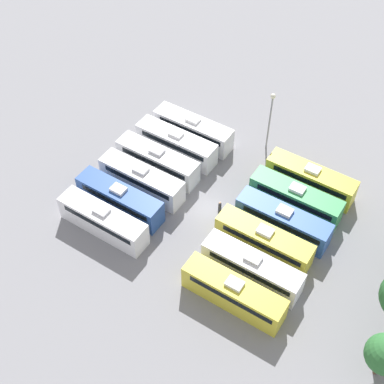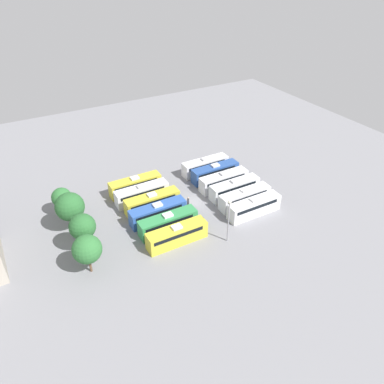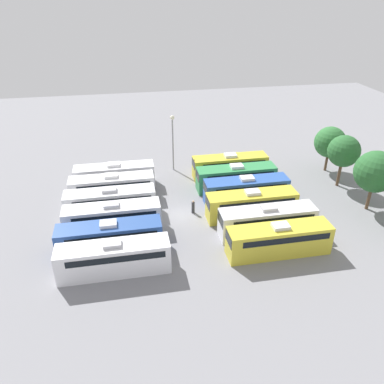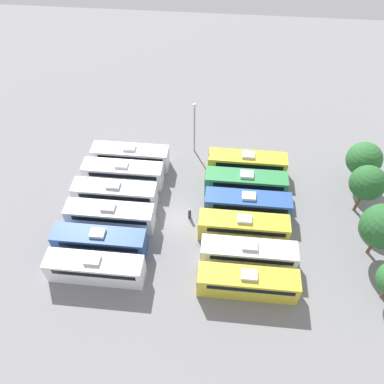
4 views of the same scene
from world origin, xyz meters
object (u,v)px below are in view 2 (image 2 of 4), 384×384
object	(u,v)px
bus_8	(158,212)
light_pole	(229,214)
bus_0	(254,207)
tree_1	(82,227)
bus_1	(245,197)
worker_person	(188,201)
bus_4	(215,172)
bus_9	(152,202)
tree_0	(87,249)
bus_2	(234,188)
bus_6	(177,235)
bus_11	(135,185)
bus_3	(224,180)
tree_2	(70,207)
bus_10	(142,193)
bus_7	(168,222)
bus_5	(205,165)
tree_3	(62,198)

from	to	relation	value
bus_8	light_pole	distance (m)	13.53
bus_0	tree_1	distance (m)	29.47
bus_1	worker_person	world-z (taller)	bus_1
bus_4	bus_9	bearing A→B (deg)	102.53
bus_1	light_pole	distance (m)	11.64
worker_person	tree_0	distance (m)	22.52
bus_2	bus_4	xyz separation A→B (m)	(6.99, -0.04, 0.00)
bus_6	worker_person	world-z (taller)	bus_6
worker_person	light_pole	distance (m)	12.96
bus_11	tree_1	bearing A→B (deg)	132.45
bus_8	light_pole	size ratio (longest dim) A/B	1.27
bus_4	bus_8	xyz separation A→B (m)	(-6.88, 16.16, 0.00)
bus_6	bus_11	size ratio (longest dim) A/B	1.00
tree_1	worker_person	bearing A→B (deg)	-80.86
tree_1	bus_0	bearing A→B (deg)	-100.01
bus_3	tree_2	world-z (taller)	tree_2
bus_2	tree_1	bearing A→B (deg)	93.32
bus_8	bus_3	bearing A→B (deg)	-78.38
bus_2	worker_person	distance (m)	9.45
bus_2	bus_4	bearing A→B (deg)	-0.34
bus_8	worker_person	distance (m)	7.03
bus_4	worker_person	bearing A→B (deg)	120.38
bus_2	worker_person	size ratio (longest dim) A/B	6.19
bus_2	light_pole	bearing A→B (deg)	140.48
bus_10	bus_11	xyz separation A→B (m)	(3.40, -0.09, 0.00)
bus_4	bus_11	distance (m)	16.51
bus_3	bus_8	world-z (taller)	same
bus_7	bus_10	bearing A→B (deg)	1.72
worker_person	bus_4	bearing A→B (deg)	-59.62
bus_1	bus_5	size ratio (longest dim) A/B	1.00
bus_1	tree_2	distance (m)	30.73
bus_3	bus_6	xyz separation A→B (m)	(-10.31, 15.84, 0.00)
bus_4	bus_5	xyz separation A→B (m)	(3.30, 0.37, 0.00)
bus_2	bus_6	world-z (taller)	same
bus_7	bus_9	bearing A→B (deg)	-1.99
bus_4	bus_8	bearing A→B (deg)	113.05
light_pole	tree_2	bearing A→B (deg)	54.44
bus_2	bus_7	size ratio (longest dim) A/B	1.00
bus_7	tree_3	distance (m)	19.41
bus_1	tree_1	size ratio (longest dim) A/B	1.47
tree_1	bus_9	bearing A→B (deg)	-69.19
bus_10	bus_4	bearing A→B (deg)	-90.09
bus_11	bus_2	bearing A→B (deg)	-122.88
bus_11	tree_3	xyz separation A→B (m)	(-0.59, 13.86, 1.98)
worker_person	tree_2	world-z (taller)	tree_2
bus_1	bus_7	xyz separation A→B (m)	(0.18, 15.68, 0.00)
light_pole	bus_11	bearing A→B (deg)	19.43
bus_8	bus_9	size ratio (longest dim) A/B	1.00
bus_1	light_pole	world-z (taller)	light_pole
bus_1	bus_3	distance (m)	6.96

